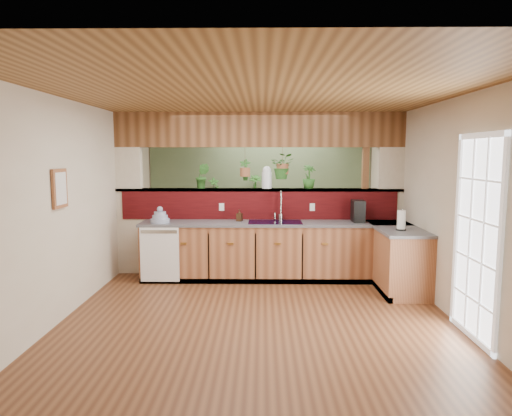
{
  "coord_description": "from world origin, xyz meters",
  "views": [
    {
      "loc": [
        0.05,
        -5.98,
        1.94
      ],
      "look_at": [
        -0.04,
        0.7,
        1.15
      ],
      "focal_mm": 32.0,
      "sensor_mm": 36.0,
      "label": 1
    }
  ],
  "objects_px": {
    "faucet": "(281,204)",
    "coffee_maker": "(358,212)",
    "paper_towel": "(401,221)",
    "shelving_console": "(235,225)",
    "dish_stack": "(160,218)",
    "soap_dispenser": "(239,215)",
    "glass_jar": "(267,177)"
  },
  "relations": [
    {
      "from": "dish_stack",
      "to": "paper_towel",
      "type": "bearing_deg",
      "value": -10.41
    },
    {
      "from": "dish_stack",
      "to": "faucet",
      "type": "bearing_deg",
      "value": 7.79
    },
    {
      "from": "coffee_maker",
      "to": "faucet",
      "type": "bearing_deg",
      "value": 175.44
    },
    {
      "from": "coffee_maker",
      "to": "shelving_console",
      "type": "relative_size",
      "value": 0.21
    },
    {
      "from": "soap_dispenser",
      "to": "paper_towel",
      "type": "relative_size",
      "value": 0.63
    },
    {
      "from": "paper_towel",
      "to": "shelving_console",
      "type": "height_order",
      "value": "paper_towel"
    },
    {
      "from": "faucet",
      "to": "dish_stack",
      "type": "height_order",
      "value": "faucet"
    },
    {
      "from": "faucet",
      "to": "dish_stack",
      "type": "bearing_deg",
      "value": -172.21
    },
    {
      "from": "dish_stack",
      "to": "shelving_console",
      "type": "xyz_separation_m",
      "value": [
        0.99,
        2.37,
        -0.48
      ]
    },
    {
      "from": "faucet",
      "to": "shelving_console",
      "type": "bearing_deg",
      "value": 111.96
    },
    {
      "from": "faucet",
      "to": "soap_dispenser",
      "type": "xyz_separation_m",
      "value": [
        -0.64,
        -0.07,
        -0.16
      ]
    },
    {
      "from": "coffee_maker",
      "to": "shelving_console",
      "type": "bearing_deg",
      "value": 133.4
    },
    {
      "from": "dish_stack",
      "to": "shelving_console",
      "type": "bearing_deg",
      "value": 67.32
    },
    {
      "from": "faucet",
      "to": "paper_towel",
      "type": "distance_m",
      "value": 1.86
    },
    {
      "from": "glass_jar",
      "to": "shelving_console",
      "type": "distance_m",
      "value": 2.27
    },
    {
      "from": "dish_stack",
      "to": "shelving_console",
      "type": "relative_size",
      "value": 0.18
    },
    {
      "from": "dish_stack",
      "to": "shelving_console",
      "type": "distance_m",
      "value": 2.62
    },
    {
      "from": "glass_jar",
      "to": "paper_towel",
      "type": "bearing_deg",
      "value": -31.13
    },
    {
      "from": "glass_jar",
      "to": "shelving_console",
      "type": "height_order",
      "value": "glass_jar"
    },
    {
      "from": "faucet",
      "to": "dish_stack",
      "type": "distance_m",
      "value": 1.87
    },
    {
      "from": "faucet",
      "to": "soap_dispenser",
      "type": "bearing_deg",
      "value": -173.45
    },
    {
      "from": "faucet",
      "to": "glass_jar",
      "type": "height_order",
      "value": "glass_jar"
    },
    {
      "from": "faucet",
      "to": "coffee_maker",
      "type": "relative_size",
      "value": 1.43
    },
    {
      "from": "soap_dispenser",
      "to": "coffee_maker",
      "type": "xyz_separation_m",
      "value": [
        1.84,
        -0.04,
        0.06
      ]
    },
    {
      "from": "paper_towel",
      "to": "shelving_console",
      "type": "relative_size",
      "value": 0.18
    },
    {
      "from": "glass_jar",
      "to": "shelving_console",
      "type": "xyz_separation_m",
      "value": [
        -0.64,
        1.9,
        -1.07
      ]
    },
    {
      "from": "soap_dispenser",
      "to": "faucet",
      "type": "bearing_deg",
      "value": 6.55
    },
    {
      "from": "shelving_console",
      "to": "glass_jar",
      "type": "bearing_deg",
      "value": -68.97
    },
    {
      "from": "glass_jar",
      "to": "dish_stack",
      "type": "bearing_deg",
      "value": -163.84
    },
    {
      "from": "dish_stack",
      "to": "glass_jar",
      "type": "bearing_deg",
      "value": 16.16
    },
    {
      "from": "faucet",
      "to": "shelving_console",
      "type": "height_order",
      "value": "faucet"
    },
    {
      "from": "faucet",
      "to": "glass_jar",
      "type": "distance_m",
      "value": 0.51
    }
  ]
}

